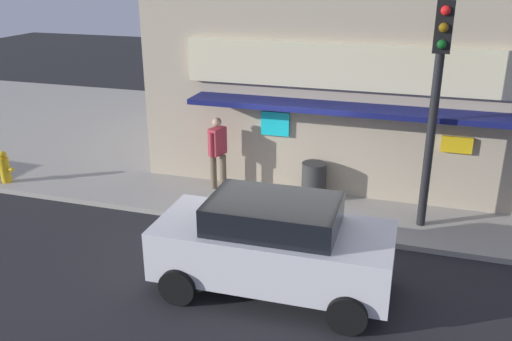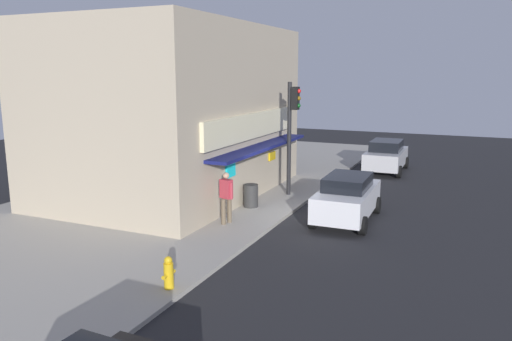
% 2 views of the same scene
% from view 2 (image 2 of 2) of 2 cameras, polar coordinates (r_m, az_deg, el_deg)
% --- Properties ---
extents(ground_plane, '(57.26, 57.26, 0.00)m').
position_cam_2_polar(ground_plane, '(18.84, 3.70, -5.34)').
color(ground_plane, '#232326').
extents(sidewalk, '(38.17, 11.07, 0.12)m').
position_cam_2_polar(sidewalk, '(21.29, -10.44, -3.39)').
color(sidewalk, '#A39E93').
rests_on(sidewalk, ground_plane).
extents(corner_building, '(11.09, 8.37, 7.16)m').
position_cam_2_polar(corner_building, '(22.04, -9.38, 6.75)').
color(corner_building, tan).
rests_on(corner_building, sidewalk).
extents(traffic_light, '(0.32, 0.58, 4.83)m').
position_cam_2_polar(traffic_light, '(21.18, 4.11, 5.41)').
color(traffic_light, black).
rests_on(traffic_light, sidewalk).
extents(fire_hydrant, '(0.48, 0.24, 0.83)m').
position_cam_2_polar(fire_hydrant, '(12.65, -9.97, -11.48)').
color(fire_hydrant, gold).
rests_on(fire_hydrant, sidewalk).
extents(trash_can, '(0.58, 0.58, 0.90)m').
position_cam_2_polar(trash_can, '(19.66, -0.60, -2.89)').
color(trash_can, '#2D2D2D').
rests_on(trash_can, sidewalk).
extents(pedestrian, '(0.49, 0.59, 1.83)m').
position_cam_2_polar(pedestrian, '(17.41, -3.42, -2.85)').
color(pedestrian, brown).
rests_on(pedestrian, sidewalk).
extents(potted_plant_by_doorway, '(0.76, 0.76, 1.09)m').
position_cam_2_polar(potted_plant_by_doorway, '(21.49, -0.57, -1.14)').
color(potted_plant_by_doorway, brown).
rests_on(potted_plant_by_doorway, sidewalk).
extents(parked_car_white, '(4.06, 2.02, 1.69)m').
position_cam_2_polar(parked_car_white, '(18.45, 10.40, -3.05)').
color(parked_car_white, silver).
rests_on(parked_car_white, ground_plane).
extents(parked_car_silver, '(4.05, 2.08, 1.72)m').
position_cam_2_polar(parked_car_silver, '(28.01, 14.66, 1.65)').
color(parked_car_silver, '#B7B7BC').
rests_on(parked_car_silver, ground_plane).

